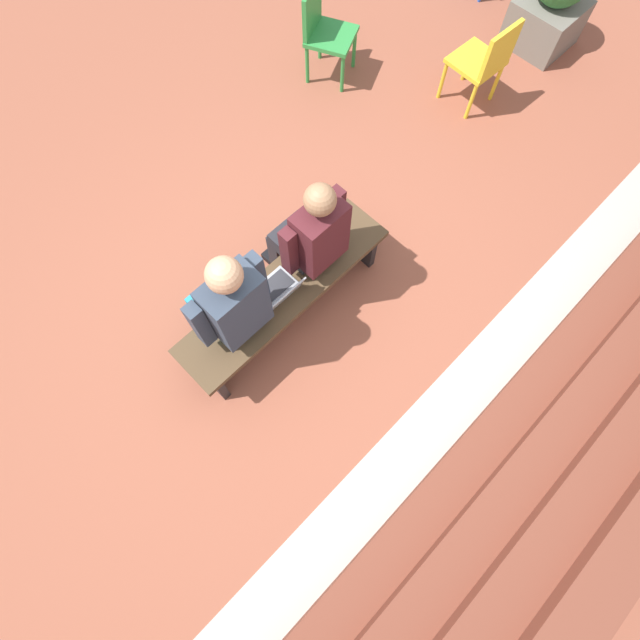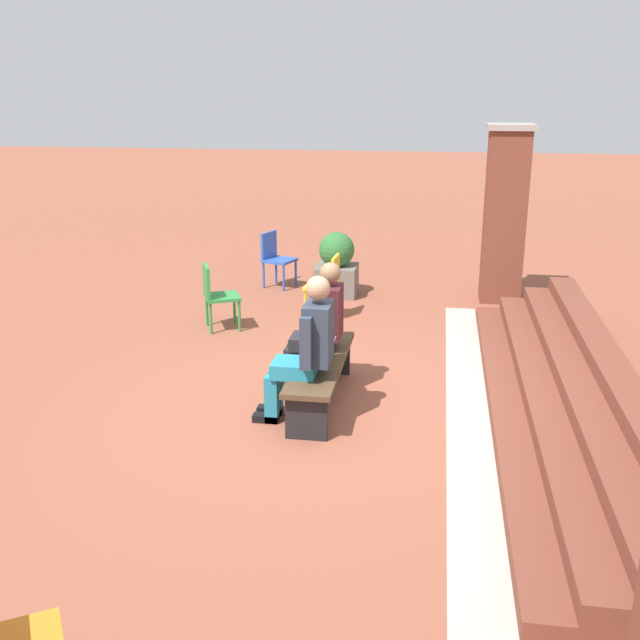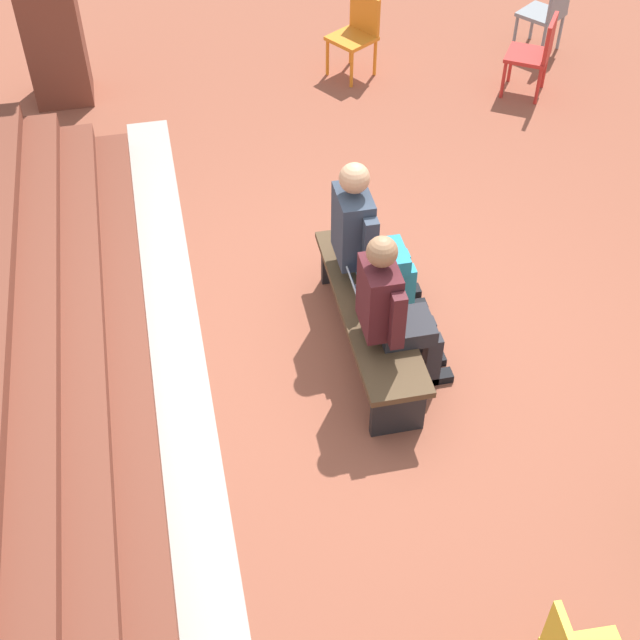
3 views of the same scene
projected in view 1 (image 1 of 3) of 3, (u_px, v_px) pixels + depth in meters
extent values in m
plane|color=brown|center=(290.00, 326.00, 4.00)|extent=(60.00, 60.00, 0.00)
cube|color=#A8A399|center=(421.00, 438.00, 3.66)|extent=(7.04, 0.40, 0.01)
cube|color=brown|center=(513.00, 521.00, 3.37)|extent=(6.24, 1.20, 0.15)
cube|color=brown|center=(540.00, 538.00, 3.19)|extent=(6.24, 0.90, 0.15)
cube|color=brown|center=(571.00, 558.00, 3.02)|extent=(6.24, 0.60, 0.15)
cube|color=brown|center=(605.00, 580.00, 2.84)|extent=(6.24, 0.30, 0.15)
cube|color=#4C3823|center=(284.00, 290.00, 3.65)|extent=(1.80, 0.44, 0.05)
cube|color=black|center=(357.00, 240.00, 4.07)|extent=(0.06, 0.37, 0.40)
cube|color=black|center=(207.00, 373.00, 3.64)|extent=(0.06, 0.37, 0.40)
cube|color=#232328|center=(300.00, 242.00, 3.71)|extent=(0.32, 0.38, 0.13)
cube|color=#232328|center=(293.00, 240.00, 4.04)|extent=(0.10, 0.11, 0.45)
cube|color=black|center=(289.00, 248.00, 4.24)|extent=(0.10, 0.23, 0.07)
cube|color=#232328|center=(278.00, 253.00, 4.00)|extent=(0.10, 0.11, 0.45)
cube|color=black|center=(275.00, 260.00, 4.19)|extent=(0.10, 0.23, 0.07)
cube|color=#47191E|center=(320.00, 235.00, 3.35)|extent=(0.36, 0.23, 0.53)
cube|color=navy|center=(308.00, 228.00, 3.42)|extent=(0.05, 0.01, 0.32)
cube|color=#47191E|center=(336.00, 211.00, 3.45)|extent=(0.08, 0.09, 0.45)
cube|color=#47191E|center=(289.00, 251.00, 3.32)|extent=(0.08, 0.09, 0.45)
sphere|color=#8C6647|center=(320.00, 200.00, 2.98)|extent=(0.21, 0.21, 0.21)
cube|color=teal|center=(223.00, 306.00, 3.51)|extent=(0.34, 0.40, 0.14)
cube|color=teal|center=(222.00, 297.00, 3.85)|extent=(0.11, 0.12, 0.45)
cube|color=black|center=(221.00, 302.00, 4.04)|extent=(0.11, 0.24, 0.07)
cube|color=teal|center=(204.00, 312.00, 3.80)|extent=(0.11, 0.12, 0.45)
cube|color=black|center=(204.00, 317.00, 3.99)|extent=(0.11, 0.24, 0.07)
cube|color=#2D3847|center=(236.00, 306.00, 3.13)|extent=(0.38, 0.24, 0.56)
cube|color=#2D3847|center=(257.00, 277.00, 3.23)|extent=(0.09, 0.10, 0.47)
cube|color=#2D3847|center=(200.00, 325.00, 3.10)|extent=(0.09, 0.10, 0.47)
sphere|color=tan|center=(224.00, 275.00, 2.74)|extent=(0.22, 0.22, 0.22)
cube|color=#9EA0A5|center=(274.00, 289.00, 3.61)|extent=(0.32, 0.22, 0.02)
cube|color=#2D2D33|center=(273.00, 288.00, 3.60)|extent=(0.29, 0.15, 0.00)
cube|color=#9EA0A5|center=(287.00, 295.00, 3.48)|extent=(0.32, 0.07, 0.19)
cube|color=#33519E|center=(286.00, 295.00, 3.48)|extent=(0.28, 0.06, 0.17)
cube|color=#2D893D|center=(331.00, 36.00, 4.66)|extent=(0.56, 0.56, 0.04)
cube|color=#2D893D|center=(312.00, 9.00, 4.48)|extent=(0.38, 0.21, 0.40)
cylinder|color=#2D893D|center=(342.00, 74.00, 4.78)|extent=(0.04, 0.04, 0.40)
cylinder|color=#2D893D|center=(354.00, 49.00, 4.91)|extent=(0.04, 0.04, 0.40)
cylinder|color=#2D893D|center=(307.00, 65.00, 4.82)|extent=(0.04, 0.04, 0.40)
cylinder|color=#2D893D|center=(320.00, 40.00, 4.95)|extent=(0.04, 0.04, 0.40)
cube|color=gold|center=(476.00, 61.00, 4.54)|extent=(0.44, 0.44, 0.04)
cube|color=gold|center=(500.00, 51.00, 4.28)|extent=(0.40, 0.06, 0.40)
cylinder|color=gold|center=(468.00, 62.00, 4.84)|extent=(0.04, 0.04, 0.40)
cylinder|color=gold|center=(443.00, 80.00, 4.75)|extent=(0.04, 0.04, 0.40)
cylinder|color=gold|center=(496.00, 82.00, 4.74)|extent=(0.04, 0.04, 0.40)
cylinder|color=gold|center=(471.00, 101.00, 4.65)|extent=(0.04, 0.04, 0.40)
cube|color=#6B665B|center=(545.00, 22.00, 5.02)|extent=(0.60, 0.60, 0.44)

